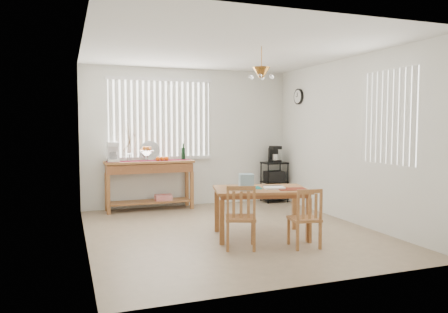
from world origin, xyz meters
name	(u,v)px	position (x,y,z in m)	size (l,w,h in m)	color
ground	(230,232)	(0.00, 0.00, -0.01)	(4.00, 4.50, 0.01)	tan
room_shell	(230,115)	(0.00, 0.02, 1.69)	(4.20, 4.70, 2.70)	white
sideboard	(150,173)	(-0.80, 2.01, 0.67)	(1.59, 0.45, 0.89)	#A46937
sideboard_items	(135,153)	(-1.06, 2.02, 1.03)	(1.51, 0.38, 0.68)	maroon
wire_cart	(274,178)	(1.70, 2.00, 0.48)	(0.47, 0.37, 0.80)	black
cart_items	(274,155)	(1.70, 2.01, 0.95)	(0.19, 0.22, 0.33)	black
dining_table	(261,194)	(0.29, -0.41, 0.60)	(1.41, 1.08, 0.67)	#A46937
table_items	(253,184)	(0.14, -0.49, 0.75)	(0.96, 0.66, 0.22)	#136B67
chair_left	(241,218)	(-0.20, -0.88, 0.40)	(0.48, 0.48, 0.81)	#A46937
chair_right	(305,218)	(0.59, -1.10, 0.37)	(0.39, 0.39, 0.76)	#A46937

